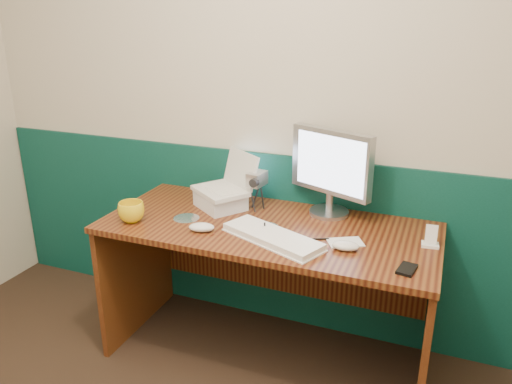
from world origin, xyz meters
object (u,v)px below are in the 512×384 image
at_px(mug, 131,212).
at_px(camcorder, 257,190).
at_px(monitor, 331,172).
at_px(keyboard, 272,238).
at_px(laptop, 220,172).
at_px(desk, 267,293).

distance_m(mug, camcorder, 0.63).
xyz_separation_m(monitor, camcorder, (-0.36, -0.08, -0.12)).
relative_size(keyboard, mug, 3.79).
distance_m(laptop, camcorder, 0.21).
height_order(desk, camcorder, camcorder).
height_order(desk, mug, mug).
distance_m(keyboard, camcorder, 0.39).
bearing_deg(keyboard, mug, -153.20).
relative_size(mug, camcorder, 0.60).
height_order(laptop, mug, laptop).
height_order(monitor, mug, monitor).
bearing_deg(laptop, monitor, 48.22).
height_order(monitor, camcorder, monitor).
height_order(monitor, keyboard, monitor).
xyz_separation_m(laptop, monitor, (0.55, 0.13, 0.03)).
relative_size(desk, monitor, 3.56).
relative_size(desk, mug, 12.60).
relative_size(laptop, keyboard, 0.57).
xyz_separation_m(laptop, camcorder, (0.19, 0.05, -0.09)).
bearing_deg(monitor, desk, -111.04).
distance_m(laptop, monitor, 0.56).
distance_m(desk, camcorder, 0.53).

